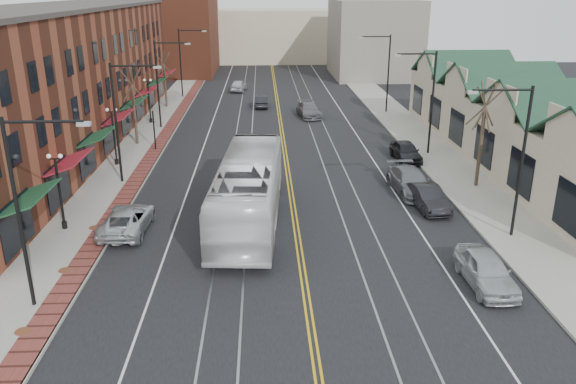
{
  "coord_description": "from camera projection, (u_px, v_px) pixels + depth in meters",
  "views": [
    {
      "loc": [
        -1.79,
        -20.99,
        12.66
      ],
      "look_at": [
        -0.43,
        8.2,
        2.0
      ],
      "focal_mm": 35.0,
      "sensor_mm": 36.0,
      "label": 1
    }
  ],
  "objects": [
    {
      "name": "parked_car_d",
      "position": [
        406.0,
        151.0,
        43.49
      ],
      "size": [
        1.96,
        4.42,
        1.48
      ],
      "primitive_type": "imported",
      "rotation": [
        0.0,
        0.0,
        0.05
      ],
      "color": "black",
      "rests_on": "ground"
    },
    {
      "name": "lamppost_l_3",
      "position": [
        149.0,
        102.0,
        54.71
      ],
      "size": [
        0.84,
        0.28,
        4.27
      ],
      "color": "black",
      "rests_on": "sidewalk_left"
    },
    {
      "name": "backdrop_left",
      "position": [
        169.0,
        27.0,
        86.71
      ],
      "size": [
        14.0,
        18.0,
        14.0
      ],
      "primitive_type": "cube",
      "color": "brown",
      "rests_on": "ground"
    },
    {
      "name": "backdrop_right",
      "position": [
        373.0,
        39.0,
        83.88
      ],
      "size": [
        12.0,
        16.0,
        11.0
      ],
      "primitive_type": "cube",
      "color": "slate",
      "rests_on": "ground"
    },
    {
      "name": "sidewalk_right",
      "position": [
        441.0,
        161.0,
        43.38
      ],
      "size": [
        4.0,
        120.0,
        0.15
      ],
      "primitive_type": "cube",
      "color": "gray",
      "rests_on": "ground"
    },
    {
      "name": "distant_car_far",
      "position": [
        239.0,
        86.0,
        72.75
      ],
      "size": [
        2.29,
        4.48,
        1.46
      ],
      "primitive_type": "imported",
      "rotation": [
        0.0,
        0.0,
        3.01
      ],
      "color": "silver",
      "rests_on": "ground"
    },
    {
      "name": "distant_car_left",
      "position": [
        261.0,
        102.0,
        62.92
      ],
      "size": [
        1.43,
        3.97,
        1.3
      ],
      "primitive_type": "imported",
      "rotation": [
        0.0,
        0.0,
        3.16
      ],
      "color": "black",
      "rests_on": "ground"
    },
    {
      "name": "parked_suv",
      "position": [
        127.0,
        219.0,
        30.76
      ],
      "size": [
        2.47,
        5.11,
        1.4
      ],
      "primitive_type": "imported",
      "rotation": [
        0.0,
        0.0,
        3.11
      ],
      "color": "silver",
      "rests_on": "ground"
    },
    {
      "name": "parked_car_a",
      "position": [
        486.0,
        270.0,
        25.13
      ],
      "size": [
        1.86,
        4.47,
        1.51
      ],
      "primitive_type": "imported",
      "rotation": [
        0.0,
        0.0,
        0.02
      ],
      "color": "#B2B6BA",
      "rests_on": "ground"
    },
    {
      "name": "lamppost_l_1",
      "position": [
        60.0,
        193.0,
        30.31
      ],
      "size": [
        0.84,
        0.28,
        4.27
      ],
      "color": "black",
      "rests_on": "sidewalk_left"
    },
    {
      "name": "streetlight_r_0",
      "position": [
        515.0,
        147.0,
        28.5
      ],
      "size": [
        3.33,
        0.25,
        8.0
      ],
      "color": "black",
      "rests_on": "sidewalk_right"
    },
    {
      "name": "streetlight_l_2",
      "position": [
        162.0,
        75.0,
        51.94
      ],
      "size": [
        3.33,
        0.25,
        8.0
      ],
      "color": "black",
      "rests_on": "sidewalk_left"
    },
    {
      "name": "parked_car_c",
      "position": [
        410.0,
        181.0,
        36.6
      ],
      "size": [
        2.52,
        5.44,
        1.54
      ],
      "primitive_type": "imported",
      "rotation": [
        0.0,
        0.0,
        0.07
      ],
      "color": "slate",
      "rests_on": "ground"
    },
    {
      "name": "building_left",
      "position": [
        55.0,
        79.0,
        46.74
      ],
      "size": [
        10.0,
        50.0,
        11.0
      ],
      "primitive_type": "cube",
      "color": "brown",
      "rests_on": "ground"
    },
    {
      "name": "transit_bus",
      "position": [
        249.0,
        190.0,
        31.71
      ],
      "size": [
        4.14,
        13.88,
        3.81
      ],
      "primitive_type": "imported",
      "rotation": [
        0.0,
        0.0,
        3.07
      ],
      "color": "white",
      "rests_on": "ground"
    },
    {
      "name": "lamppost_l_2",
      "position": [
        114.0,
        138.0,
        41.57
      ],
      "size": [
        0.84,
        0.28,
        4.27
      ],
      "color": "black",
      "rests_on": "sidewalk_left"
    },
    {
      "name": "streetlight_r_1",
      "position": [
        427.0,
        92.0,
        43.52
      ],
      "size": [
        3.33,
        0.25,
        8.0
      ],
      "color": "black",
      "rests_on": "sidewalk_right"
    },
    {
      "name": "manhole_near",
      "position": [
        23.0,
        331.0,
        21.69
      ],
      "size": [
        0.6,
        0.6,
        0.02
      ],
      "primitive_type": "cylinder",
      "color": "#592D19",
      "rests_on": "sidewalk_left"
    },
    {
      "name": "distant_car_right",
      "position": [
        309.0,
        110.0,
        58.2
      ],
      "size": [
        2.6,
        5.19,
        1.45
      ],
      "primitive_type": "imported",
      "rotation": [
        0.0,
        0.0,
        0.12
      ],
      "color": "slate",
      "rests_on": "ground"
    },
    {
      "name": "sidewalk_left",
      "position": [
        128.0,
        165.0,
        42.33
      ],
      "size": [
        4.0,
        120.0,
        0.15
      ],
      "primitive_type": "cube",
      "color": "gray",
      "rests_on": "ground"
    },
    {
      "name": "building_right",
      "position": [
        521.0,
        132.0,
        42.88
      ],
      "size": [
        8.0,
        36.0,
        4.6
      ],
      "primitive_type": "cube",
      "color": "#B7A68D",
      "rests_on": "ground"
    },
    {
      "name": "manhole_far",
      "position": [
        94.0,
        228.0,
        31.08
      ],
      "size": [
        0.6,
        0.6,
        0.02
      ],
      "primitive_type": "cylinder",
      "color": "#592D19",
      "rests_on": "sidewalk_left"
    },
    {
      "name": "backdrop_mid",
      "position": [
        271.0,
        35.0,
        102.34
      ],
      "size": [
        22.0,
        14.0,
        9.0
      ],
      "primitive_type": "cube",
      "color": "#B7A68D",
      "rests_on": "ground"
    },
    {
      "name": "tree_right_mid",
      "position": [
        482.0,
        133.0,
        36.51
      ],
      "size": [
        1.9,
        1.46,
        6.93
      ],
      "color": "#382B21",
      "rests_on": "sidewalk_right"
    },
    {
      "name": "tree_left_far",
      "position": [
        165.0,
        78.0,
        61.86
      ],
      "size": [
        1.66,
        1.28,
        6.02
      ],
      "color": "#382B21",
      "rests_on": "sidewalk_left"
    },
    {
      "name": "manhole_mid",
      "position": [
        65.0,
        270.0,
        26.39
      ],
      "size": [
        0.6,
        0.6,
        0.02
      ],
      "primitive_type": "cylinder",
      "color": "#592D19",
      "rests_on": "sidewalk_left"
    },
    {
      "name": "streetlight_l_3",
      "position": [
        184.0,
        56.0,
        66.96
      ],
      "size": [
        3.33,
        0.25,
        8.0
      ],
      "color": "black",
      "rests_on": "sidewalk_left"
    },
    {
      "name": "streetlight_l_0",
      "position": [
        27.0,
        195.0,
        21.91
      ],
      "size": [
        3.33,
        0.25,
        8.0
      ],
      "color": "black",
      "rests_on": "sidewalk_left"
    },
    {
      "name": "traffic_signal",
      "position": [
        154.0,
        123.0,
        45.37
      ],
      "size": [
        0.18,
        0.15,
        3.8
      ],
      "color": "black",
      "rests_on": "sidewalk_left"
    },
    {
      "name": "parked_car_b",
      "position": [
        428.0,
        198.0,
        33.95
      ],
      "size": [
        1.92,
        4.42,
        1.41
      ],
      "primitive_type": "imported",
      "rotation": [
        0.0,
        0.0,
        0.1
      ],
      "color": "black",
      "rests_on": "ground"
    },
    {
      "name": "tree_left_near",
      "position": [
        134.0,
        104.0,
        46.77
      ],
      "size": [
        1.78,
        1.37,
        6.48
      ],
      "color": "#382B21",
      "rests_on": "sidewalk_left"
    },
    {
      "name": "streetlight_l_1",
      "position": [
        122.0,
        111.0,
        36.93
      ],
      "size": [
        3.33,
        0.25,
        8.0
      ],
      "color": "black",
      "rests_on": "sidewalk_left"
    },
    {
      "name": "streetlight_r_2",
      "position": [
        384.0,
        66.0,
        58.54
      ],
      "size": [
        3.33,
        0.25,
        8.0
      ],
      "color": "black",
      "rests_on": "sidewalk_right"
    },
    {
      "name": "ground",
      "position": [
        307.0,
        301.0,
        24.11
      ],
      "size": [
        160.0,
        160.0,
        0.0
      ],
      "primitive_type": "plane",
      "color": "black",
      "rests_on": "ground"
    }
  ]
}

